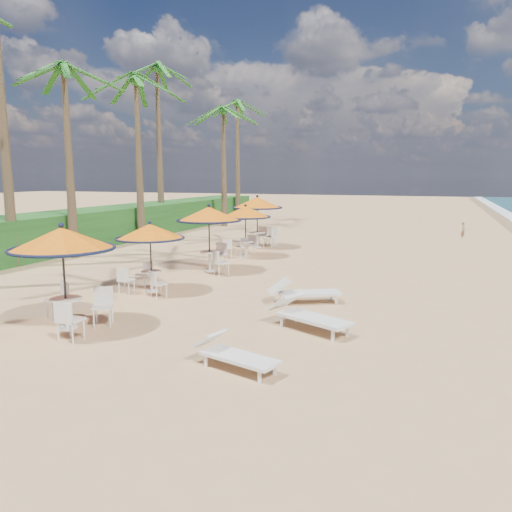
{
  "coord_description": "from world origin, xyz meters",
  "views": [
    {
      "loc": [
        3.34,
        -9.32,
        3.56
      ],
      "look_at": [
        -1.63,
        4.29,
        1.2
      ],
      "focal_mm": 35.0,
      "sensor_mm": 36.0,
      "label": 1
    }
  ],
  "objects": [
    {
      "name": "palm_6",
      "position": [
        -10.76,
        22.8,
        7.39
      ],
      "size": [
        5.0,
        5.0,
        8.13
      ],
      "color": "brown",
      "rests_on": "ground"
    },
    {
      "name": "ground",
      "position": [
        0.0,
        0.0,
        0.0
      ],
      "size": [
        160.0,
        160.0,
        0.0
      ],
      "primitive_type": "plane",
      "color": "tan",
      "rests_on": "ground"
    },
    {
      "name": "station_0",
      "position": [
        -4.67,
        -0.21,
        1.82
      ],
      "size": [
        2.39,
        2.39,
        2.49
      ],
      "color": "black",
      "rests_on": "ground"
    },
    {
      "name": "lounger_far",
      "position": [
        -0.12,
        3.92,
        0.34
      ],
      "size": [
        2.08,
        1.47,
        0.72
      ],
      "rotation": [
        0.0,
        0.0,
        0.47
      ],
      "color": "silver",
      "rests_on": "ground"
    },
    {
      "name": "palm_7",
      "position": [
        -11.6,
        27.41,
        8.43
      ],
      "size": [
        5.0,
        5.0,
        9.23
      ],
      "color": "brown",
      "rests_on": "ground"
    },
    {
      "name": "station_3",
      "position": [
        -4.6,
        10.98,
        1.69
      ],
      "size": [
        2.22,
        2.3,
        2.31
      ],
      "color": "black",
      "rests_on": "ground"
    },
    {
      "name": "station_1",
      "position": [
        -4.88,
        3.68,
        1.6
      ],
      "size": [
        2.1,
        2.1,
        2.19
      ],
      "color": "black",
      "rests_on": "ground"
    },
    {
      "name": "palm_5",
      "position": [
        -13.42,
        18.77,
        9.44
      ],
      "size": [
        5.0,
        5.0,
        10.31
      ],
      "color": "brown",
      "rests_on": "ground"
    },
    {
      "name": "lounger_near",
      "position": [
        -0.11,
        -1.18,
        0.3
      ],
      "size": [
        1.87,
        1.06,
        0.64
      ],
      "rotation": [
        0.0,
        0.0,
        -0.3
      ],
      "color": "silver",
      "rests_on": "ground"
    },
    {
      "name": "person",
      "position": [
        4.75,
        21.36,
        0.48
      ],
      "size": [
        0.33,
        0.4,
        0.96
      ],
      "primitive_type": "imported",
      "rotation": [
        0.0,
        0.0,
        1.26
      ],
      "color": "#856243",
      "rests_on": "ground"
    },
    {
      "name": "lounger_mid",
      "position": [
        0.59,
        1.63,
        0.36
      ],
      "size": [
        2.2,
        1.52,
        0.76
      ],
      "rotation": [
        0.0,
        0.0,
        -0.45
      ],
      "color": "silver",
      "rests_on": "ground"
    },
    {
      "name": "palm_3",
      "position": [
        -11.52,
        8.2,
        7.43
      ],
      "size": [
        5.0,
        5.0,
        8.17
      ],
      "color": "brown",
      "rests_on": "ground"
    },
    {
      "name": "scrub_hedge",
      "position": [
        -13.5,
        11.0,
        0.9
      ],
      "size": [
        3.0,
        40.0,
        1.8
      ],
      "primitive_type": "cube",
      "color": "#194716",
      "rests_on": "ground"
    },
    {
      "name": "station_4",
      "position": [
        -4.98,
        13.9,
        1.9
      ],
      "size": [
        2.49,
        2.49,
        2.6
      ],
      "color": "black",
      "rests_on": "ground"
    },
    {
      "name": "palm_4",
      "position": [
        -11.57,
        13.57,
        7.84
      ],
      "size": [
        5.0,
        5.0,
        8.6
      ],
      "color": "brown",
      "rests_on": "ground"
    },
    {
      "name": "station_2",
      "position": [
        -4.55,
        7.37,
        1.92
      ],
      "size": [
        2.41,
        2.45,
        2.51
      ],
      "color": "black",
      "rests_on": "ground"
    }
  ]
}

